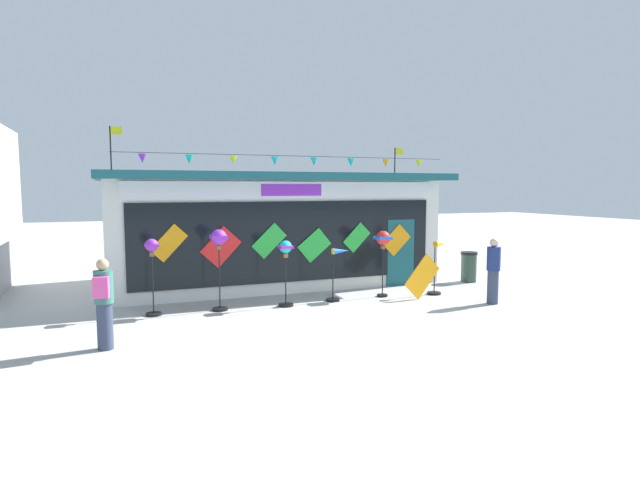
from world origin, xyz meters
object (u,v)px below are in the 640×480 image
(person_mid_plaza, at_px, (104,302))
(display_kite_on_ground, at_px, (422,276))
(kite_shop_building, at_px, (269,227))
(trash_bin, at_px, (469,267))
(wind_spinner_center_right, at_px, (337,269))
(person_near_camera, at_px, (493,271))
(wind_spinner_center_left, at_px, (286,258))
(wind_spinner_far_right, at_px, (438,265))
(wind_spinner_right, at_px, (383,242))
(wind_spinner_left, at_px, (219,246))
(wind_spinner_far_left, at_px, (152,260))

(person_mid_plaza, bearing_deg, display_kite_on_ground, -157.50)
(kite_shop_building, xyz_separation_m, trash_bin, (5.77, -2.53, -1.22))
(wind_spinner_center_right, height_order, trash_bin, wind_spinner_center_right)
(person_near_camera, relative_size, trash_bin, 1.78)
(kite_shop_building, xyz_separation_m, wind_spinner_center_left, (-0.63, -3.66, -0.49))
(wind_spinner_center_right, height_order, person_mid_plaza, person_mid_plaza)
(wind_spinner_far_right, bearing_deg, wind_spinner_right, 170.51)
(wind_spinner_left, height_order, person_mid_plaza, wind_spinner_left)
(wind_spinner_far_left, height_order, person_near_camera, wind_spinner_far_left)
(wind_spinner_center_left, height_order, wind_spinner_far_right, wind_spinner_center_left)
(kite_shop_building, relative_size, wind_spinner_center_left, 6.06)
(wind_spinner_center_left, height_order, trash_bin, wind_spinner_center_left)
(wind_spinner_left, relative_size, person_near_camera, 1.17)
(wind_spinner_center_left, distance_m, wind_spinner_center_right, 1.51)
(kite_shop_building, height_order, display_kite_on_ground, kite_shop_building)
(kite_shop_building, xyz_separation_m, wind_spinner_far_right, (3.75, -3.78, -0.90))
(person_mid_plaza, bearing_deg, kite_shop_building, -119.08)
(kite_shop_building, bearing_deg, wind_spinner_left, -122.71)
(person_mid_plaza, relative_size, trash_bin, 1.78)
(wind_spinner_center_left, distance_m, wind_spinner_far_right, 4.40)
(kite_shop_building, height_order, wind_spinner_far_right, kite_shop_building)
(wind_spinner_far_right, relative_size, display_kite_on_ground, 1.35)
(display_kite_on_ground, bearing_deg, trash_bin, 30.46)
(display_kite_on_ground, bearing_deg, kite_shop_building, 126.26)
(kite_shop_building, relative_size, wind_spinner_left, 5.09)
(wind_spinner_far_left, xyz_separation_m, wind_spinner_center_right, (4.60, -0.10, -0.48))
(kite_shop_building, xyz_separation_m, person_mid_plaza, (-4.80, -5.80, -0.82))
(wind_spinner_left, bearing_deg, wind_spinner_center_left, -5.64)
(wind_spinner_center_right, xyz_separation_m, trash_bin, (4.95, 1.01, -0.35))
(wind_spinner_center_left, relative_size, wind_spinner_far_right, 1.11)
(wind_spinner_right, bearing_deg, wind_spinner_far_left, 179.18)
(display_kite_on_ground, bearing_deg, wind_spinner_far_right, 26.22)
(wind_spinner_far_right, relative_size, person_near_camera, 0.88)
(wind_spinner_right, bearing_deg, kite_shop_building, 121.67)
(wind_spinner_center_left, bearing_deg, person_mid_plaza, -152.80)
(person_near_camera, xyz_separation_m, trash_bin, (1.42, 2.82, -0.38))
(wind_spinner_far_left, distance_m, person_mid_plaza, 2.61)
(person_mid_plaza, bearing_deg, wind_spinner_far_left, -102.87)
(kite_shop_building, height_order, wind_spinner_left, kite_shop_building)
(kite_shop_building, xyz_separation_m, wind_spinner_far_left, (-3.78, -3.44, -0.39))
(display_kite_on_ground, bearing_deg, wind_spinner_right, 144.41)
(wind_spinner_center_left, height_order, wind_spinner_center_right, wind_spinner_center_left)
(trash_bin, bearing_deg, display_kite_on_ground, -149.54)
(wind_spinner_far_left, distance_m, wind_spinner_center_right, 4.63)
(kite_shop_building, height_order, wind_spinner_far_left, kite_shop_building)
(kite_shop_building, xyz_separation_m, wind_spinner_right, (2.17, -3.52, -0.22))
(wind_spinner_right, bearing_deg, person_mid_plaza, -161.89)
(wind_spinner_far_left, distance_m, display_kite_on_ground, 6.88)
(wind_spinner_center_left, height_order, wind_spinner_right, wind_spinner_right)
(wind_spinner_far_right, bearing_deg, wind_spinner_left, 177.26)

